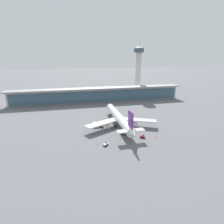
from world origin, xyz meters
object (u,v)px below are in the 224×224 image
safety_cone_echo (155,137)px  safety_cone_charlie (106,142)px  safety_cone_bravo (139,135)px  safety_cone_delta (120,139)px  service_truck_mid_apron_yellow (98,124)px  airliner_on_stand (119,118)px  service_truck_by_tail_red (143,137)px  service_truck_near_nose_olive (124,134)px  safety_cone_alpha (97,143)px  control_tower (138,66)px  service_truck_under_wing_white (106,144)px

safety_cone_echo → safety_cone_charlie: bearing=179.4°
safety_cone_bravo → safety_cone_delta: bearing=-168.7°
service_truck_mid_apron_yellow → safety_cone_echo: service_truck_mid_apron_yellow is taller
airliner_on_stand → service_truck_by_tail_red: bearing=-68.9°
service_truck_near_nose_olive → safety_cone_alpha: size_ratio=4.41×
service_truck_near_nose_olive → safety_cone_delta: size_ratio=4.41×
airliner_on_stand → service_truck_by_tail_red: airliner_on_stand is taller
safety_cone_charlie → safety_cone_echo: same height
service_truck_by_tail_red → safety_cone_alpha: service_truck_by_tail_red is taller
airliner_on_stand → control_tower: control_tower is taller
service_truck_mid_apron_yellow → safety_cone_alpha: service_truck_mid_apron_yellow is taller
service_truck_by_tail_red → service_truck_mid_apron_yellow: bearing=135.4°
safety_cone_delta → safety_cone_echo: size_ratio=1.00×
service_truck_by_tail_red → control_tower: size_ratio=0.05×
service_truck_by_tail_red → safety_cone_charlie: (-22.65, -1.06, -0.56)m
control_tower → safety_cone_alpha: size_ratio=90.68×
service_truck_under_wing_white → safety_cone_echo: bearing=6.0°
service_truck_mid_apron_yellow → service_truck_by_tail_red: 33.87m
service_truck_under_wing_white → safety_cone_alpha: service_truck_under_wing_white is taller
control_tower → safety_cone_bravo: (-42.82, -118.96, -34.41)m
service_truck_under_wing_white → safety_cone_alpha: (-4.21, 2.88, -0.56)m
safety_cone_charlie → safety_cone_delta: 8.96m
airliner_on_stand → safety_cone_delta: 22.88m
service_truck_near_nose_olive → service_truck_mid_apron_yellow: 22.21m
safety_cone_echo → safety_cone_delta: bearing=174.4°
service_truck_near_nose_olive → service_truck_by_tail_red: 12.01m
control_tower → safety_cone_bravo: control_tower is taller
safety_cone_alpha → safety_cone_echo: size_ratio=1.00×
safety_cone_charlie → service_truck_by_tail_red: bearing=2.7°
safety_cone_delta → safety_cone_alpha: bearing=-169.6°
service_truck_under_wing_white → safety_cone_bravo: service_truck_under_wing_white is taller
safety_cone_alpha → safety_cone_delta: 14.22m
service_truck_mid_apron_yellow → safety_cone_echo: bearing=-38.4°
airliner_on_stand → control_tower: bearing=63.2°
service_truck_under_wing_white → service_truck_mid_apron_yellow: bearing=90.9°
service_truck_near_nose_olive → safety_cone_echo: service_truck_near_nose_olive is taller
safety_cone_alpha → safety_cone_charlie: 5.27m
service_truck_by_tail_red → safety_cone_bravo: (-0.95, 3.36, -0.56)m
control_tower → safety_cone_alpha: bearing=-119.3°
safety_cone_delta → safety_cone_echo: same height
service_truck_under_wing_white → control_tower: bearing=62.7°
service_truck_by_tail_red → safety_cone_delta: 13.91m
service_truck_near_nose_olive → service_truck_under_wing_white: size_ratio=0.95×
safety_cone_alpha → safety_cone_bravo: 27.41m
service_truck_mid_apron_yellow → safety_cone_echo: 40.50m
control_tower → safety_cone_echo: bearing=-105.5°
safety_cone_alpha → safety_cone_echo: same height
service_truck_near_nose_olive → service_truck_under_wing_white: bearing=-140.4°
service_truck_under_wing_white → safety_cone_delta: bearing=29.1°
safety_cone_charlie → service_truck_near_nose_olive: bearing=31.3°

